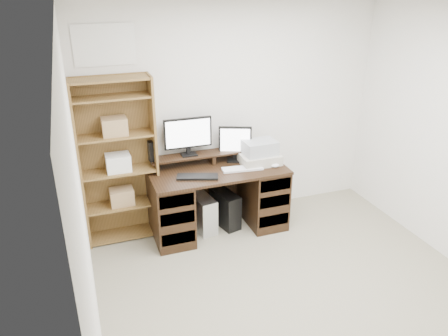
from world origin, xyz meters
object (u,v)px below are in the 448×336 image
tower_silver (203,213)px  tower_black (225,209)px  monitor_small (235,142)px  monitor_wide (188,134)px  printer (259,158)px  bookshelf (118,160)px  desk (218,198)px

tower_silver → tower_black: bearing=-8.4°
monitor_small → tower_black: bearing=-121.5°
monitor_wide → printer: size_ratio=1.21×
tower_black → bookshelf: bookshelf is taller
desk → monitor_small: bearing=31.7°
monitor_wide → tower_silver: 0.92m
monitor_small → bookshelf: size_ratio=0.23×
desk → monitor_small: 0.66m
desk → printer: (0.50, 0.00, 0.42)m
monitor_small → tower_silver: (-0.44, -0.12, -0.76)m
monitor_wide → monitor_small: (0.53, -0.07, -0.14)m
monitor_small → tower_black: monitor_small is taller
monitor_wide → monitor_small: 0.55m
monitor_wide → tower_black: size_ratio=1.19×
printer → desk: bearing=-178.9°
monitor_wide → tower_black: (0.37, -0.19, -0.90)m
tower_silver → bookshelf: 1.13m
desk → tower_black: desk is taller
tower_silver → tower_black: tower_silver is taller
tower_black → bookshelf: size_ratio=0.25×
monitor_small → bookshelf: bookshelf is taller
monitor_wide → printer: (0.76, -0.23, -0.30)m
bookshelf → monitor_wide: bearing=1.5°
desk → printer: bearing=0.1°
tower_black → bookshelf: bearing=157.5°
desk → monitor_wide: bearing=138.2°
desk → printer: printer is taller
monitor_small → tower_black: size_ratio=0.91×
bookshelf → tower_black: bearing=-8.4°
printer → bookshelf: bearing=173.2°
tower_silver → bookshelf: (-0.87, 0.17, 0.71)m
monitor_wide → tower_silver: size_ratio=1.28×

